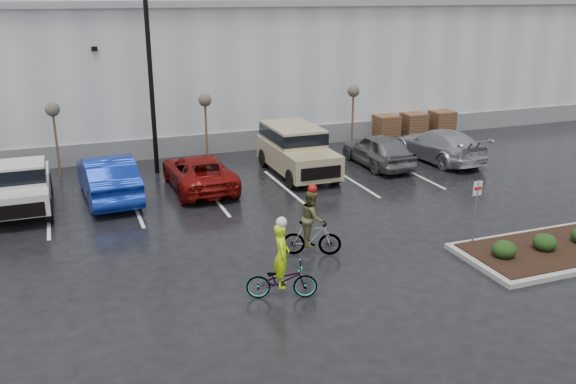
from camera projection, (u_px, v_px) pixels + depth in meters
name	position (u px, v px, depth m)	size (l,w,h in m)	color
ground	(366.00, 269.00, 17.47)	(120.00, 120.00, 0.00)	black
warehouse	(194.00, 62.00, 35.87)	(60.50, 15.50, 7.20)	silver
wooded_ridge	(141.00, 44.00, 56.51)	(80.00, 25.00, 6.00)	#273A18
lamppost	(148.00, 40.00, 25.01)	(0.50, 1.00, 9.22)	black
sapling_west	(53.00, 114.00, 25.48)	(0.60, 0.60, 3.20)	#533321
sapling_mid	(205.00, 104.00, 27.66)	(0.60, 0.60, 3.20)	#533321
sapling_east	(353.00, 95.00, 30.18)	(0.60, 0.60, 3.20)	#533321
pallet_stack_a	(386.00, 127.00, 32.55)	(1.20, 1.20, 1.35)	#533321
pallet_stack_b	(413.00, 125.00, 33.12)	(1.20, 1.20, 1.35)	#533321
pallet_stack_c	(441.00, 123.00, 33.73)	(1.20, 1.20, 1.35)	#533321
shrub_a	(504.00, 249.00, 17.80)	(0.70, 0.70, 0.52)	black
shrub_b	(545.00, 242.00, 18.30)	(0.70, 0.70, 0.52)	black
fire_lane_sign	(476.00, 205.00, 18.48)	(0.30, 0.05, 2.20)	gray
pickup_white	(20.00, 183.00, 22.09)	(2.10, 5.20, 1.96)	beige
car_blue	(108.00, 177.00, 23.21)	(1.81, 5.20, 1.71)	navy
car_red	(199.00, 172.00, 24.45)	(2.30, 4.99, 1.39)	maroon
suv_tan	(298.00, 151.00, 26.25)	(2.20, 5.10, 2.06)	tan
car_grey	(378.00, 150.00, 27.62)	(1.79, 4.44, 1.51)	slate
car_far_silver	(439.00, 145.00, 28.53)	(2.09, 5.14, 1.49)	#AAACB2
cyclist_hivis	(282.00, 273.00, 15.66)	(1.95, 1.18, 2.24)	#3F3F44
cyclist_olive	(312.00, 229.00, 18.19)	(1.78, 1.12, 2.23)	#3F3F44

